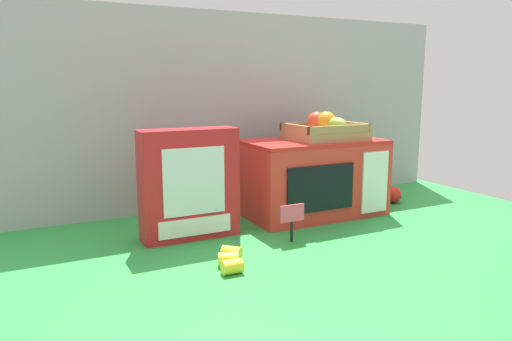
# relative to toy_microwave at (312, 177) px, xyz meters

# --- Properties ---
(ground_plane) EXTENTS (1.70, 1.70, 0.00)m
(ground_plane) POSITION_rel_toy_microwave_xyz_m (-0.14, -0.01, -0.12)
(ground_plane) COLOR green
(ground_plane) RESTS_ON ground
(display_back_panel) EXTENTS (1.61, 0.03, 0.64)m
(display_back_panel) POSITION_rel_toy_microwave_xyz_m (-0.14, 0.24, 0.20)
(display_back_panel) COLOR #A0A3A8
(display_back_panel) RESTS_ON ground
(toy_microwave) EXTENTS (0.43, 0.25, 0.24)m
(toy_microwave) POSITION_rel_toy_microwave_xyz_m (0.00, 0.00, 0.00)
(toy_microwave) COLOR red
(toy_microwave) RESTS_ON ground
(food_groups_crate) EXTENTS (0.23, 0.17, 0.09)m
(food_groups_crate) POSITION_rel_toy_microwave_xyz_m (0.03, -0.01, 0.15)
(food_groups_crate) COLOR #A37F51
(food_groups_crate) RESTS_ON toy_microwave
(cookie_set_box) EXTENTS (0.26, 0.08, 0.29)m
(cookie_set_box) POSITION_rel_toy_microwave_xyz_m (-0.42, -0.05, 0.03)
(cookie_set_box) COLOR red
(cookie_set_box) RESTS_ON ground
(price_sign) EXTENTS (0.07, 0.01, 0.10)m
(price_sign) POSITION_rel_toy_microwave_xyz_m (-0.20, -0.21, -0.05)
(price_sign) COLOR black
(price_sign) RESTS_ON ground
(loose_toy_banana) EXTENTS (0.08, 0.12, 0.03)m
(loose_toy_banana) POSITION_rel_toy_microwave_xyz_m (-0.41, -0.29, -0.10)
(loose_toy_banana) COLOR yellow
(loose_toy_banana) RESTS_ON ground
(loose_toy_apple) EXTENTS (0.06, 0.06, 0.06)m
(loose_toy_apple) POSITION_rel_toy_microwave_xyz_m (0.33, -0.01, -0.09)
(loose_toy_apple) COLOR red
(loose_toy_apple) RESTS_ON ground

